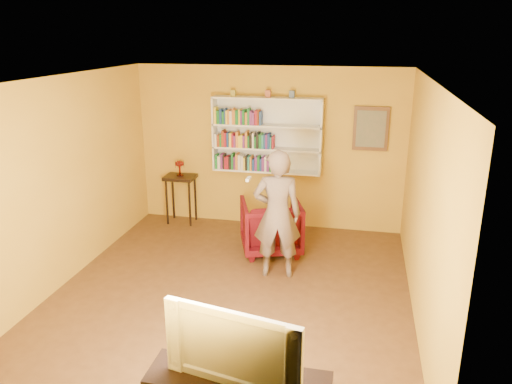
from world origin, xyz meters
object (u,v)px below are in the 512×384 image
(person, at_px, (277,214))
(television, at_px, (238,341))
(armchair, at_px, (271,226))
(ruby_lustre, at_px, (180,165))
(bookshelf, at_px, (268,135))
(console_table, at_px, (181,184))

(person, bearing_deg, television, 84.32)
(armchair, height_order, television, television)
(ruby_lustre, relative_size, armchair, 0.30)
(ruby_lustre, height_order, armchair, ruby_lustre)
(armchair, bearing_deg, television, 77.74)
(armchair, xyz_separation_m, person, (0.22, -0.75, 0.48))
(bookshelf, xyz_separation_m, television, (0.65, -4.66, -0.72))
(console_table, height_order, ruby_lustre, ruby_lustre)
(person, distance_m, television, 2.88)
(console_table, xyz_separation_m, television, (2.15, -4.50, 0.17))
(bookshelf, relative_size, ruby_lustre, 6.81)
(console_table, relative_size, ruby_lustre, 3.21)
(console_table, relative_size, armchair, 0.95)
(person, bearing_deg, bookshelf, -84.32)
(armchair, distance_m, television, 3.68)
(bookshelf, relative_size, armchair, 2.02)
(ruby_lustre, xyz_separation_m, armchair, (1.76, -0.88, -0.63))
(bookshelf, bearing_deg, person, -75.12)
(armchair, bearing_deg, bookshelf, -94.52)
(console_table, height_order, person, person)
(bookshelf, bearing_deg, console_table, -173.92)
(ruby_lustre, distance_m, armchair, 2.06)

